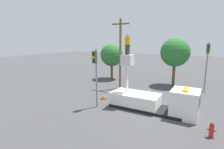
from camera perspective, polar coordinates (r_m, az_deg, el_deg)
ground_plane at (r=15.41m, az=11.00°, el=-10.97°), size 120.00×120.00×0.00m
bucket_truck at (r=14.95m, az=13.39°, el=-8.35°), size 7.06×2.17×4.54m
worker at (r=14.97m, az=5.13°, el=9.84°), size 0.40×0.26×1.75m
traffic_light_pole at (r=14.57m, az=-5.48°, el=2.48°), size 0.34×0.57×5.03m
traffic_light_across at (r=21.55m, az=28.68°, el=4.82°), size 0.34×0.57×5.51m
fire_hydrant at (r=12.44m, az=29.75°, el=-15.47°), size 0.50×0.26×0.96m
traffic_cone_rear at (r=17.46m, az=-2.89°, el=-7.15°), size 0.50×0.50×0.58m
tree_left_bg at (r=23.35m, az=19.91°, el=6.80°), size 3.61×3.61×6.09m
tree_right_bg at (r=26.05m, az=-0.08°, el=6.38°), size 3.35×3.35×5.31m
utility_pole at (r=20.74m, az=2.72°, el=7.41°), size 2.20×0.26×8.19m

